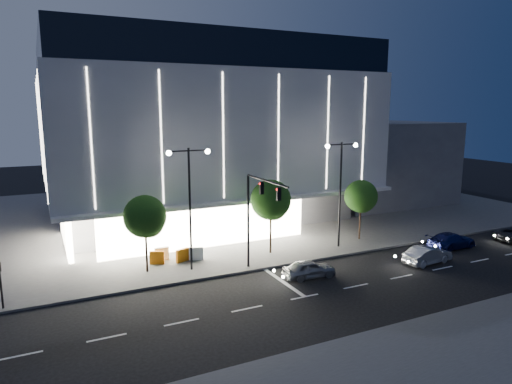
{
  "coord_description": "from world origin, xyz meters",
  "views": [
    {
      "loc": [
        -12.53,
        -24.53,
        11.7
      ],
      "look_at": [
        3.32,
        8.29,
        5.0
      ],
      "focal_mm": 32.0,
      "sensor_mm": 36.0,
      "label": 1
    }
  ],
  "objects": [
    {
      "name": "car_second",
      "position": [
        13.77,
        -0.21,
        0.68
      ],
      "size": [
        4.23,
        1.79,
        1.36
      ],
      "primitive_type": "imported",
      "rotation": [
        0.0,
        0.0,
        1.66
      ],
      "color": "silver",
      "rests_on": "ground"
    },
    {
      "name": "barrier_b",
      "position": [
        -4.42,
        9.04,
        0.65
      ],
      "size": [
        1.1,
        0.27,
        1.0
      ],
      "primitive_type": "cube",
      "rotation": [
        0.0,
        0.0,
        0.02
      ],
      "color": "silver",
      "rests_on": "sidewalk_museum"
    },
    {
      "name": "ped_signal_far",
      "position": [
        -15.0,
        4.5,
        1.89
      ],
      "size": [
        0.22,
        0.24,
        3.0
      ],
      "color": "black",
      "rests_on": "ground"
    },
    {
      "name": "barrier_a",
      "position": [
        -4.99,
        8.23,
        0.65
      ],
      "size": [
        1.11,
        0.68,
        1.0
      ],
      "primitive_type": "cube",
      "rotation": [
        0.0,
        0.0,
        -0.42
      ],
      "color": "#CE620B",
      "rests_on": "sidewalk_museum"
    },
    {
      "name": "car_third",
      "position": [
        18.55,
        1.76,
        0.68
      ],
      "size": [
        4.8,
        2.18,
        1.36
      ],
      "primitive_type": "imported",
      "rotation": [
        0.0,
        0.0,
        1.63
      ],
      "color": "navy",
      "rests_on": "ground"
    },
    {
      "name": "car_lead",
      "position": [
        4.03,
        1.19,
        0.64
      ],
      "size": [
        3.87,
        1.8,
        1.28
      ],
      "primitive_type": "imported",
      "rotation": [
        0.0,
        0.0,
        1.49
      ],
      "color": "gray",
      "rests_on": "ground"
    },
    {
      "name": "tree_mid",
      "position": [
        4.03,
        7.02,
        4.33
      ],
      "size": [
        3.25,
        3.25,
        6.15
      ],
      "color": "black",
      "rests_on": "ground"
    },
    {
      "name": "museum",
      "position": [
        2.98,
        22.31,
        9.27
      ],
      "size": [
        30.0,
        25.8,
        18.0
      ],
      "color": "#4C4C51",
      "rests_on": "ground"
    },
    {
      "name": "traffic_mast",
      "position": [
        1.0,
        3.34,
        5.03
      ],
      "size": [
        0.33,
        5.89,
        7.07
      ],
      "color": "black",
      "rests_on": "ground"
    },
    {
      "name": "barrier_d",
      "position": [
        -2.02,
        7.89,
        0.65
      ],
      "size": [
        1.12,
        0.61,
        1.0
      ],
      "primitive_type": "cube",
      "rotation": [
        0.0,
        0.0,
        -0.34
      ],
      "color": "white",
      "rests_on": "sidewalk_museum"
    },
    {
      "name": "ground",
      "position": [
        0.0,
        0.0,
        0.0
      ],
      "size": [
        160.0,
        160.0,
        0.0
      ],
      "primitive_type": "plane",
      "color": "black",
      "rests_on": "ground"
    },
    {
      "name": "street_lamp_west",
      "position": [
        -3.0,
        6.0,
        5.96
      ],
      "size": [
        3.16,
        0.36,
        9.0
      ],
      "color": "black",
      "rests_on": "ground"
    },
    {
      "name": "annex_building",
      "position": [
        26.0,
        24.0,
        5.0
      ],
      "size": [
        16.0,
        20.0,
        10.0
      ],
      "primitive_type": "cube",
      "color": "#4C4C51",
      "rests_on": "ground"
    },
    {
      "name": "tree_left",
      "position": [
        -5.97,
        7.02,
        4.03
      ],
      "size": [
        3.02,
        3.02,
        5.72
      ],
      "color": "black",
      "rests_on": "ground"
    },
    {
      "name": "sidewalk_near",
      "position": [
        5.0,
        -12.0,
        0.07
      ],
      "size": [
        70.0,
        10.0,
        0.15
      ],
      "primitive_type": "cube",
      "color": "#474747",
      "rests_on": "ground"
    },
    {
      "name": "sidewalk_museum",
      "position": [
        5.0,
        24.0,
        0.07
      ],
      "size": [
        70.0,
        40.0,
        0.15
      ],
      "primitive_type": "cube",
      "color": "#474747",
      "rests_on": "ground"
    },
    {
      "name": "tree_right",
      "position": [
        13.03,
        7.02,
        3.88
      ],
      "size": [
        2.91,
        2.91,
        5.51
      ],
      "color": "black",
      "rests_on": "ground"
    },
    {
      "name": "barrier_c",
      "position": [
        -3.09,
        7.95,
        0.65
      ],
      "size": [
        1.11,
        0.64,
        1.0
      ],
      "primitive_type": "cube",
      "rotation": [
        0.0,
        0.0,
        0.38
      ],
      "color": "#CA680B",
      "rests_on": "sidewalk_museum"
    },
    {
      "name": "street_lamp_east",
      "position": [
        10.0,
        6.0,
        5.96
      ],
      "size": [
        3.16,
        0.36,
        9.0
      ],
      "color": "black",
      "rests_on": "ground"
    }
  ]
}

